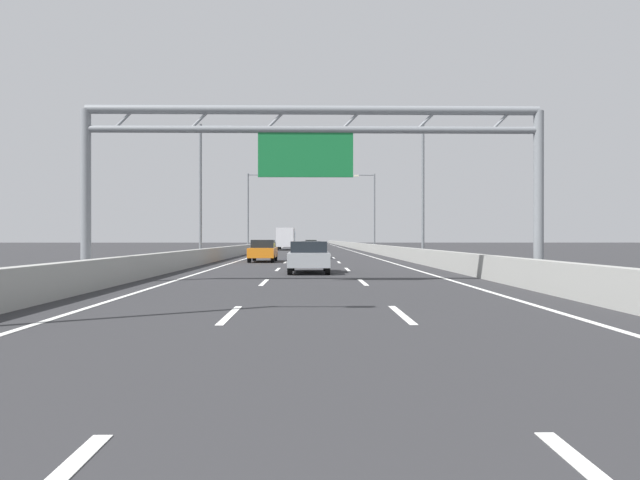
% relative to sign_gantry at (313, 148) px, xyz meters
% --- Properties ---
extents(ground_plane, '(260.00, 260.00, 0.00)m').
position_rel_sign_gantry_xyz_m(ground_plane, '(0.04, 78.83, -4.85)').
color(ground_plane, '#2D2D30').
extents(lane_dash_left_1, '(0.16, 3.00, 0.01)m').
position_rel_sign_gantry_xyz_m(lane_dash_left_1, '(-1.76, -8.67, -4.85)').
color(lane_dash_left_1, white).
rests_on(lane_dash_left_1, ground_plane).
extents(lane_dash_left_2, '(0.16, 3.00, 0.01)m').
position_rel_sign_gantry_xyz_m(lane_dash_left_2, '(-1.76, 0.33, -4.85)').
color(lane_dash_left_2, white).
rests_on(lane_dash_left_2, ground_plane).
extents(lane_dash_left_3, '(0.16, 3.00, 0.01)m').
position_rel_sign_gantry_xyz_m(lane_dash_left_3, '(-1.76, 9.33, -4.85)').
color(lane_dash_left_3, white).
rests_on(lane_dash_left_3, ground_plane).
extents(lane_dash_left_4, '(0.16, 3.00, 0.01)m').
position_rel_sign_gantry_xyz_m(lane_dash_left_4, '(-1.76, 18.33, -4.85)').
color(lane_dash_left_4, white).
rests_on(lane_dash_left_4, ground_plane).
extents(lane_dash_left_5, '(0.16, 3.00, 0.01)m').
position_rel_sign_gantry_xyz_m(lane_dash_left_5, '(-1.76, 27.33, -4.85)').
color(lane_dash_left_5, white).
rests_on(lane_dash_left_5, ground_plane).
extents(lane_dash_left_6, '(0.16, 3.00, 0.01)m').
position_rel_sign_gantry_xyz_m(lane_dash_left_6, '(-1.76, 36.33, -4.85)').
color(lane_dash_left_6, white).
rests_on(lane_dash_left_6, ground_plane).
extents(lane_dash_left_7, '(0.16, 3.00, 0.01)m').
position_rel_sign_gantry_xyz_m(lane_dash_left_7, '(-1.76, 45.33, -4.85)').
color(lane_dash_left_7, white).
rests_on(lane_dash_left_7, ground_plane).
extents(lane_dash_left_8, '(0.16, 3.00, 0.01)m').
position_rel_sign_gantry_xyz_m(lane_dash_left_8, '(-1.76, 54.33, -4.85)').
color(lane_dash_left_8, white).
rests_on(lane_dash_left_8, ground_plane).
extents(lane_dash_left_9, '(0.16, 3.00, 0.01)m').
position_rel_sign_gantry_xyz_m(lane_dash_left_9, '(-1.76, 63.33, -4.85)').
color(lane_dash_left_9, white).
rests_on(lane_dash_left_9, ground_plane).
extents(lane_dash_left_10, '(0.16, 3.00, 0.01)m').
position_rel_sign_gantry_xyz_m(lane_dash_left_10, '(-1.76, 72.33, -4.85)').
color(lane_dash_left_10, white).
rests_on(lane_dash_left_10, ground_plane).
extents(lane_dash_left_11, '(0.16, 3.00, 0.01)m').
position_rel_sign_gantry_xyz_m(lane_dash_left_11, '(-1.76, 81.33, -4.85)').
color(lane_dash_left_11, white).
rests_on(lane_dash_left_11, ground_plane).
extents(lane_dash_left_12, '(0.16, 3.00, 0.01)m').
position_rel_sign_gantry_xyz_m(lane_dash_left_12, '(-1.76, 90.33, -4.85)').
color(lane_dash_left_12, white).
rests_on(lane_dash_left_12, ground_plane).
extents(lane_dash_left_13, '(0.16, 3.00, 0.01)m').
position_rel_sign_gantry_xyz_m(lane_dash_left_13, '(-1.76, 99.33, -4.85)').
color(lane_dash_left_13, white).
rests_on(lane_dash_left_13, ground_plane).
extents(lane_dash_left_14, '(0.16, 3.00, 0.01)m').
position_rel_sign_gantry_xyz_m(lane_dash_left_14, '(-1.76, 108.33, -4.85)').
color(lane_dash_left_14, white).
rests_on(lane_dash_left_14, ground_plane).
extents(lane_dash_left_15, '(0.16, 3.00, 0.01)m').
position_rel_sign_gantry_xyz_m(lane_dash_left_15, '(-1.76, 117.33, -4.85)').
color(lane_dash_left_15, white).
rests_on(lane_dash_left_15, ground_plane).
extents(lane_dash_left_16, '(0.16, 3.00, 0.01)m').
position_rel_sign_gantry_xyz_m(lane_dash_left_16, '(-1.76, 126.33, -4.85)').
color(lane_dash_left_16, white).
rests_on(lane_dash_left_16, ground_plane).
extents(lane_dash_left_17, '(0.16, 3.00, 0.01)m').
position_rel_sign_gantry_xyz_m(lane_dash_left_17, '(-1.76, 135.33, -4.85)').
color(lane_dash_left_17, white).
rests_on(lane_dash_left_17, ground_plane).
extents(lane_dash_right_1, '(0.16, 3.00, 0.01)m').
position_rel_sign_gantry_xyz_m(lane_dash_right_1, '(1.84, -8.67, -4.85)').
color(lane_dash_right_1, white).
rests_on(lane_dash_right_1, ground_plane).
extents(lane_dash_right_2, '(0.16, 3.00, 0.01)m').
position_rel_sign_gantry_xyz_m(lane_dash_right_2, '(1.84, 0.33, -4.85)').
color(lane_dash_right_2, white).
rests_on(lane_dash_right_2, ground_plane).
extents(lane_dash_right_3, '(0.16, 3.00, 0.01)m').
position_rel_sign_gantry_xyz_m(lane_dash_right_3, '(1.84, 9.33, -4.85)').
color(lane_dash_right_3, white).
rests_on(lane_dash_right_3, ground_plane).
extents(lane_dash_right_4, '(0.16, 3.00, 0.01)m').
position_rel_sign_gantry_xyz_m(lane_dash_right_4, '(1.84, 18.33, -4.85)').
color(lane_dash_right_4, white).
rests_on(lane_dash_right_4, ground_plane).
extents(lane_dash_right_5, '(0.16, 3.00, 0.01)m').
position_rel_sign_gantry_xyz_m(lane_dash_right_5, '(1.84, 27.33, -4.85)').
color(lane_dash_right_5, white).
rests_on(lane_dash_right_5, ground_plane).
extents(lane_dash_right_6, '(0.16, 3.00, 0.01)m').
position_rel_sign_gantry_xyz_m(lane_dash_right_6, '(1.84, 36.33, -4.85)').
color(lane_dash_right_6, white).
rests_on(lane_dash_right_6, ground_plane).
extents(lane_dash_right_7, '(0.16, 3.00, 0.01)m').
position_rel_sign_gantry_xyz_m(lane_dash_right_7, '(1.84, 45.33, -4.85)').
color(lane_dash_right_7, white).
rests_on(lane_dash_right_7, ground_plane).
extents(lane_dash_right_8, '(0.16, 3.00, 0.01)m').
position_rel_sign_gantry_xyz_m(lane_dash_right_8, '(1.84, 54.33, -4.85)').
color(lane_dash_right_8, white).
rests_on(lane_dash_right_8, ground_plane).
extents(lane_dash_right_9, '(0.16, 3.00, 0.01)m').
position_rel_sign_gantry_xyz_m(lane_dash_right_9, '(1.84, 63.33, -4.85)').
color(lane_dash_right_9, white).
rests_on(lane_dash_right_9, ground_plane).
extents(lane_dash_right_10, '(0.16, 3.00, 0.01)m').
position_rel_sign_gantry_xyz_m(lane_dash_right_10, '(1.84, 72.33, -4.85)').
color(lane_dash_right_10, white).
rests_on(lane_dash_right_10, ground_plane).
extents(lane_dash_right_11, '(0.16, 3.00, 0.01)m').
position_rel_sign_gantry_xyz_m(lane_dash_right_11, '(1.84, 81.33, -4.85)').
color(lane_dash_right_11, white).
rests_on(lane_dash_right_11, ground_plane).
extents(lane_dash_right_12, '(0.16, 3.00, 0.01)m').
position_rel_sign_gantry_xyz_m(lane_dash_right_12, '(1.84, 90.33, -4.85)').
color(lane_dash_right_12, white).
rests_on(lane_dash_right_12, ground_plane).
extents(lane_dash_right_13, '(0.16, 3.00, 0.01)m').
position_rel_sign_gantry_xyz_m(lane_dash_right_13, '(1.84, 99.33, -4.85)').
color(lane_dash_right_13, white).
rests_on(lane_dash_right_13, ground_plane).
extents(lane_dash_right_14, '(0.16, 3.00, 0.01)m').
position_rel_sign_gantry_xyz_m(lane_dash_right_14, '(1.84, 108.33, -4.85)').
color(lane_dash_right_14, white).
rests_on(lane_dash_right_14, ground_plane).
extents(lane_dash_right_15, '(0.16, 3.00, 0.01)m').
position_rel_sign_gantry_xyz_m(lane_dash_right_15, '(1.84, 117.33, -4.85)').
color(lane_dash_right_15, white).
rests_on(lane_dash_right_15, ground_plane).
extents(lane_dash_right_16, '(0.16, 3.00, 0.01)m').
position_rel_sign_gantry_xyz_m(lane_dash_right_16, '(1.84, 126.33, -4.85)').
color(lane_dash_right_16, white).
rests_on(lane_dash_right_16, ground_plane).
extents(lane_dash_right_17, '(0.16, 3.00, 0.01)m').
position_rel_sign_gantry_xyz_m(lane_dash_right_17, '(1.84, 135.33, -4.85)').
color(lane_dash_right_17, white).
rests_on(lane_dash_right_17, ground_plane).
extents(edge_line_left, '(0.16, 176.00, 0.01)m').
position_rel_sign_gantry_xyz_m(edge_line_left, '(-5.21, 66.83, -4.85)').
color(edge_line_left, white).
rests_on(edge_line_left, ground_plane).
extents(edge_line_right, '(0.16, 176.00, 0.01)m').
position_rel_sign_gantry_xyz_m(edge_line_right, '(5.29, 66.83, -4.85)').
color(edge_line_right, white).
rests_on(edge_line_right, ground_plane).
extents(barrier_left, '(0.45, 220.00, 0.95)m').
position_rel_sign_gantry_xyz_m(barrier_left, '(-6.86, 88.83, -4.38)').
color(barrier_left, '#9E9E99').
rests_on(barrier_left, ground_plane).
extents(barrier_right, '(0.45, 220.00, 0.95)m').
position_rel_sign_gantry_xyz_m(barrier_right, '(6.94, 88.83, -4.38)').
color(barrier_right, '#9E9E99').
rests_on(barrier_right, ground_plane).
extents(sign_gantry, '(16.57, 0.36, 6.36)m').
position_rel_sign_gantry_xyz_m(sign_gantry, '(0.00, 0.00, 0.00)').
color(sign_gantry, gray).
rests_on(sign_gantry, ground_plane).
extents(streetlamp_left_mid, '(2.58, 0.28, 9.50)m').
position_rel_sign_gantry_xyz_m(streetlamp_left_mid, '(-7.43, 19.52, 0.54)').
color(streetlamp_left_mid, slate).
rests_on(streetlamp_left_mid, ground_plane).
extents(streetlamp_right_mid, '(2.58, 0.28, 9.50)m').
position_rel_sign_gantry_xyz_m(streetlamp_right_mid, '(7.50, 19.52, 0.54)').
color(streetlamp_right_mid, slate).
rests_on(streetlamp_right_mid, ground_plane).
extents(streetlamp_left_far, '(2.58, 0.28, 9.50)m').
position_rel_sign_gantry_xyz_m(streetlamp_left_far, '(-7.43, 50.29, 0.54)').
color(streetlamp_left_far, slate).
rests_on(streetlamp_left_far, ground_plane).
extents(streetlamp_right_far, '(2.58, 0.28, 9.50)m').
position_rel_sign_gantry_xyz_m(streetlamp_right_far, '(7.50, 50.29, 0.54)').
color(streetlamp_right_far, slate).
rests_on(streetlamp_right_far, ground_plane).
extents(silver_car, '(1.88, 4.33, 1.47)m').
position_rel_sign_gantry_xyz_m(silver_car, '(-0.15, 6.46, -4.09)').
color(silver_car, '#A8ADB2').
rests_on(silver_car, ground_plane).
extents(yellow_car, '(1.84, 4.10, 1.40)m').
position_rel_sign_gantry_xyz_m(yellow_car, '(0.02, 64.79, -4.13)').
color(yellow_car, yellow).
rests_on(yellow_car, ground_plane).
extents(blue_car, '(1.86, 4.18, 1.39)m').
position_rel_sign_gantry_xyz_m(blue_car, '(-0.04, 25.81, -4.13)').
color(blue_car, '#2347AD').
rests_on(blue_car, ground_plane).
extents(orange_car, '(1.75, 4.58, 1.51)m').
position_rel_sign_gantry_xyz_m(orange_car, '(-3.34, 19.48, -4.09)').
color(orange_car, orange).
rests_on(orange_car, ground_plane).
extents(box_truck, '(2.33, 8.88, 3.05)m').
position_rel_sign_gantry_xyz_m(box_truck, '(-3.50, 61.27, -3.16)').
color(box_truck, '#194799').
rests_on(box_truck, ground_plane).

